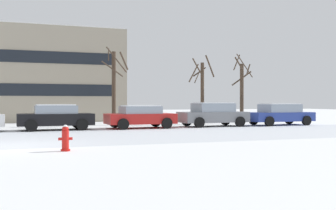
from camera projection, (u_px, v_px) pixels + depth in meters
ground_plane at (10, 146)px, 14.18m from camera, size 120.00×120.00×0.00m
road_surface at (13, 139)px, 17.06m from camera, size 80.00×8.09×0.00m
fire_hydrant at (65, 138)px, 12.79m from camera, size 0.44×0.30×0.84m
parked_car_black at (56, 117)px, 22.32m from camera, size 4.12×2.12×1.42m
parked_car_red at (140, 116)px, 23.82m from camera, size 4.09×2.28×1.36m
parked_car_gray at (213, 114)px, 25.58m from camera, size 4.42×2.20×1.53m
parked_car_blue at (280, 114)px, 26.98m from camera, size 4.58×2.15×1.46m
tree_far_mid at (242, 90)px, 29.54m from camera, size 1.72×1.74×5.09m
tree_far_left at (202, 89)px, 28.38m from camera, size 1.92×1.93×4.76m
tree_far_right at (114, 85)px, 26.92m from camera, size 1.98×1.50×5.18m
building_far_left at (53, 76)px, 34.41m from camera, size 10.86×8.55×7.46m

